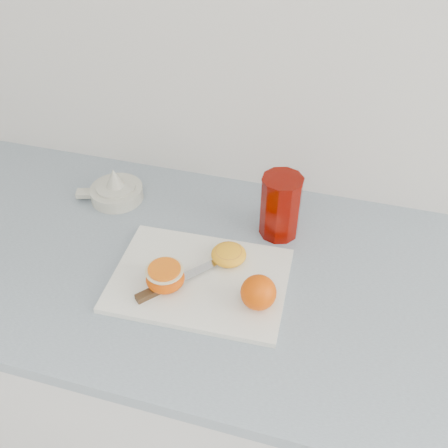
% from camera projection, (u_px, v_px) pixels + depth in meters
% --- Properties ---
extents(counter, '(2.41, 0.64, 0.89)m').
position_uv_depth(counter, '(200.00, 379.00, 1.32)').
color(counter, silver).
rests_on(counter, ground).
extents(cutting_board, '(0.35, 0.26, 0.01)m').
position_uv_depth(cutting_board, '(200.00, 280.00, 0.98)').
color(cutting_board, white).
rests_on(cutting_board, counter).
extents(whole_orange, '(0.07, 0.07, 0.07)m').
position_uv_depth(whole_orange, '(258.00, 293.00, 0.90)').
color(whole_orange, '#ED2C00').
rests_on(whole_orange, cutting_board).
extents(half_orange, '(0.07, 0.07, 0.05)m').
position_uv_depth(half_orange, '(165.00, 277.00, 0.94)').
color(half_orange, '#ED2C00').
rests_on(half_orange, cutting_board).
extents(squeezed_shell, '(0.07, 0.07, 0.03)m').
position_uv_depth(squeezed_shell, '(229.00, 254.00, 1.00)').
color(squeezed_shell, '#FBA418').
rests_on(squeezed_shell, cutting_board).
extents(paring_knife, '(0.15, 0.17, 0.01)m').
position_uv_depth(paring_knife, '(166.00, 286.00, 0.95)').
color(paring_knife, '#412615').
rests_on(paring_knife, cutting_board).
extents(citrus_juicer, '(0.16, 0.12, 0.08)m').
position_uv_depth(citrus_juicer, '(116.00, 190.00, 1.17)').
color(citrus_juicer, silver).
rests_on(citrus_juicer, counter).
extents(red_tumbler, '(0.09, 0.09, 0.14)m').
position_uv_depth(red_tumbler, '(280.00, 208.00, 1.05)').
color(red_tumbler, '#6A0700').
rests_on(red_tumbler, counter).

